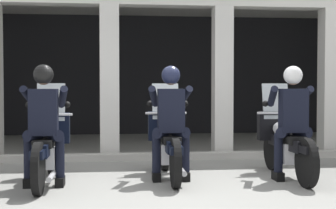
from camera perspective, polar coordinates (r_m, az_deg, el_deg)
The scene contains 9 objects.
ground_plane at distance 9.75m, azimuth -1.56°, elevation -5.60°, with size 80.00×80.00×0.00m, color gray.
station_building at distance 11.93m, azimuth -1.45°, elevation 6.28°, with size 11.70×5.06×3.39m.
kerb_strip at distance 8.93m, azimuth 0.18°, elevation -5.92°, with size 11.20×0.24×0.12m, color #B7B5AD.
motorcycle_left at distance 6.97m, azimuth -13.62°, elevation -4.58°, with size 0.62×2.04×1.35m.
police_officer_left at distance 6.65m, azimuth -13.98°, elevation -1.11°, with size 0.63×0.61×1.58m.
motorcycle_center at distance 7.18m, azimuth 0.07°, elevation -4.33°, with size 0.62×2.04×1.35m.
police_officer_center at distance 6.87m, azimuth 0.32°, elevation -0.95°, with size 0.63×0.61×1.58m.
motorcycle_right at distance 7.42m, azimuth 13.23°, elevation -4.18°, with size 0.62×2.04×1.35m.
police_officer_right at distance 7.12m, azimuth 14.01°, elevation -0.91°, with size 0.63×0.61×1.58m.
Camera 1 is at (-0.77, -6.63, 1.30)m, focal length 53.40 mm.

